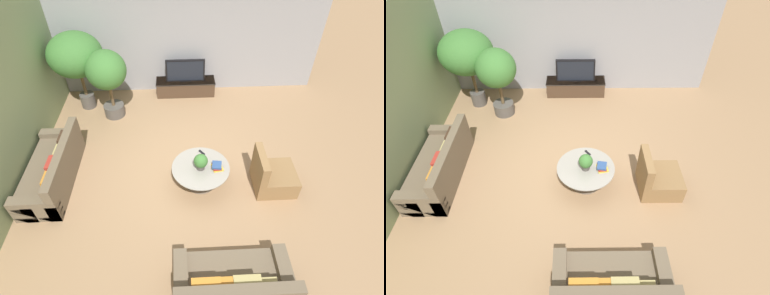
# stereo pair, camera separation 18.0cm
# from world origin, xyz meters

# --- Properties ---
(ground_plane) EXTENTS (24.00, 24.00, 0.00)m
(ground_plane) POSITION_xyz_m (0.00, 0.00, 0.00)
(ground_plane) COLOR #9E7A56
(back_wall_stone) EXTENTS (7.40, 0.12, 3.00)m
(back_wall_stone) POSITION_xyz_m (0.00, 3.26, 1.50)
(back_wall_stone) COLOR #939399
(back_wall_stone) RESTS_ON ground
(side_wall_left) EXTENTS (0.12, 7.40, 3.00)m
(side_wall_left) POSITION_xyz_m (-3.26, 0.20, 1.50)
(side_wall_left) COLOR gray
(side_wall_left) RESTS_ON ground
(media_console) EXTENTS (1.62, 0.50, 0.42)m
(media_console) POSITION_xyz_m (0.11, 2.94, 0.22)
(media_console) COLOR #473323
(media_console) RESTS_ON ground
(television) EXTENTS (1.04, 0.13, 0.61)m
(television) POSITION_xyz_m (0.11, 2.94, 0.72)
(television) COLOR black
(television) RESTS_ON media_console
(coffee_table) EXTENTS (1.13, 1.13, 0.45)m
(coffee_table) POSITION_xyz_m (0.29, -0.33, 0.32)
(coffee_table) COLOR #756656
(coffee_table) RESTS_ON ground
(couch_by_wall) EXTENTS (0.84, 2.03, 0.84)m
(couch_by_wall) POSITION_xyz_m (-2.65, -0.11, 0.29)
(couch_by_wall) COLOR brown
(couch_by_wall) RESTS_ON ground
(couch_near_entry) EXTENTS (1.71, 0.84, 0.84)m
(couch_near_entry) POSITION_xyz_m (0.60, -2.52, 0.29)
(couch_near_entry) COLOR brown
(couch_near_entry) RESTS_ON ground
(armchair_wicker) EXTENTS (0.80, 0.76, 0.86)m
(armchair_wicker) POSITION_xyz_m (1.70, -0.48, 0.27)
(armchair_wicker) COLOR olive
(armchair_wicker) RESTS_ON ground
(potted_palm_tall) EXTENTS (1.29, 1.29, 1.99)m
(potted_palm_tall) POSITION_xyz_m (-2.49, 2.47, 1.44)
(potted_palm_tall) COLOR #514C47
(potted_palm_tall) RESTS_ON ground
(potted_palm_corner) EXTENTS (0.94, 0.94, 1.75)m
(potted_palm_corner) POSITION_xyz_m (-1.75, 2.05, 1.18)
(potted_palm_corner) COLOR #514C47
(potted_palm_corner) RESTS_ON ground
(potted_plant_tabletop) EXTENTS (0.27, 0.27, 0.34)m
(potted_plant_tabletop) POSITION_xyz_m (0.29, -0.35, 0.64)
(potted_plant_tabletop) COLOR #514C47
(potted_plant_tabletop) RESTS_ON coffee_table
(book_stack) EXTENTS (0.24, 0.25, 0.10)m
(book_stack) POSITION_xyz_m (0.61, -0.36, 0.50)
(book_stack) COLOR gold
(book_stack) RESTS_ON coffee_table
(remote_black) EXTENTS (0.13, 0.15, 0.02)m
(remote_black) POSITION_xyz_m (0.34, 0.07, 0.46)
(remote_black) COLOR black
(remote_black) RESTS_ON coffee_table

